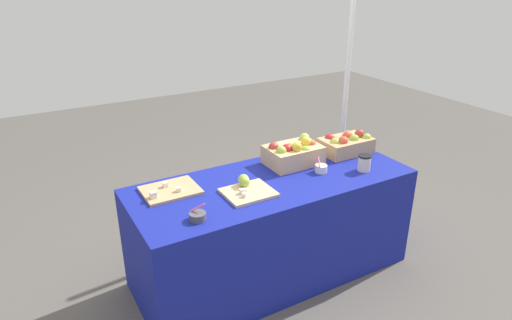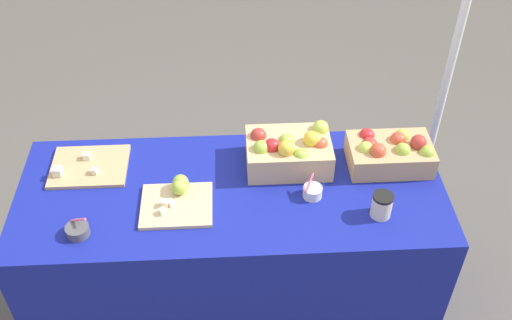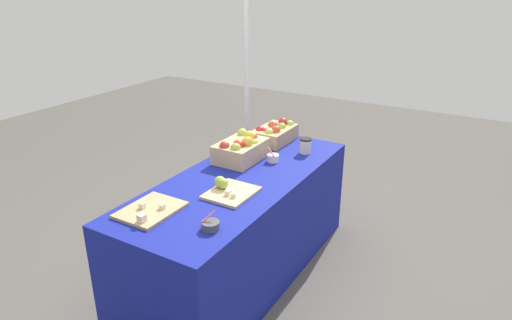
% 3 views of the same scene
% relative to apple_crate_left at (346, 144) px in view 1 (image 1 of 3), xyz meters
% --- Properties ---
extents(ground_plane, '(10.00, 10.00, 0.00)m').
position_rel_apple_crate_left_xyz_m(ground_plane, '(-0.73, -0.13, -0.81)').
color(ground_plane, '#56514C').
extents(table, '(1.90, 0.76, 0.74)m').
position_rel_apple_crate_left_xyz_m(table, '(-0.73, -0.13, -0.44)').
color(table, navy).
rests_on(table, ground_plane).
extents(apple_crate_left, '(0.38, 0.24, 0.17)m').
position_rel_apple_crate_left_xyz_m(apple_crate_left, '(0.00, 0.00, 0.00)').
color(apple_crate_left, tan).
rests_on(apple_crate_left, table).
extents(apple_crate_middle, '(0.38, 0.27, 0.19)m').
position_rel_apple_crate_left_xyz_m(apple_crate_middle, '(-0.46, 0.02, 0.01)').
color(apple_crate_middle, tan).
rests_on(apple_crate_middle, table).
extents(cutting_board_front, '(0.30, 0.26, 0.09)m').
position_rel_apple_crate_left_xyz_m(cutting_board_front, '(-0.96, -0.20, -0.05)').
color(cutting_board_front, '#D1B284').
rests_on(cutting_board_front, table).
extents(cutting_board_back, '(0.35, 0.28, 0.06)m').
position_rel_apple_crate_left_xyz_m(cutting_board_back, '(-1.38, 0.04, -0.06)').
color(cutting_board_back, tan).
rests_on(cutting_board_back, table).
extents(sample_bowl_near, '(0.08, 0.09, 0.10)m').
position_rel_apple_crate_left_xyz_m(sample_bowl_near, '(-0.38, -0.19, -0.04)').
color(sample_bowl_near, silver).
rests_on(sample_bowl_near, table).
extents(sample_bowl_mid, '(0.10, 0.10, 0.09)m').
position_rel_apple_crate_left_xyz_m(sample_bowl_mid, '(-1.36, -0.36, -0.05)').
color(sample_bowl_mid, '#4C4C51').
rests_on(sample_bowl_mid, table).
extents(coffee_cup, '(0.09, 0.09, 0.11)m').
position_rel_apple_crate_left_xyz_m(coffee_cup, '(-0.10, -0.32, -0.01)').
color(coffee_cup, beige).
rests_on(coffee_cup, table).
extents(tent_pole, '(0.04, 0.04, 2.25)m').
position_rel_apple_crate_left_xyz_m(tent_pole, '(0.40, 0.51, 0.31)').
color(tent_pole, white).
rests_on(tent_pole, ground_plane).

